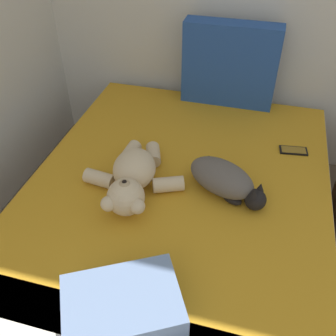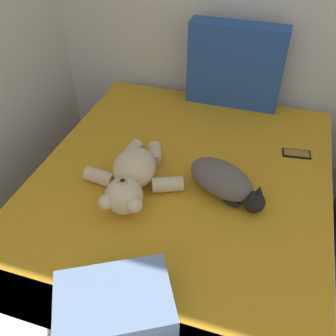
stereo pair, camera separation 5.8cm
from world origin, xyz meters
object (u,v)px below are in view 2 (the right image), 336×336
cell_phone (297,154)px  throw_pillow (114,304)px  bed (176,221)px  teddy_bear (132,176)px  patterned_cushion (235,66)px  cat (224,181)px

cell_phone → throw_pillow: size_ratio=0.39×
throw_pillow → bed: bearing=88.5°
teddy_bear → cell_phone: size_ratio=3.65×
bed → throw_pillow: (-0.02, -0.70, 0.30)m
patterned_cushion → teddy_bear: 1.03m
bed → teddy_bear: size_ratio=3.47×
teddy_bear → cell_phone: teddy_bear is taller
teddy_bear → bed: bearing=20.5°
bed → patterned_cushion: size_ratio=3.41×
patterned_cushion → cell_phone: (0.44, -0.45, -0.25)m
patterned_cushion → cat: bearing=-82.2°
teddy_bear → throw_pillow: bearing=-73.8°
patterned_cushion → cat: 0.89m
bed → cell_phone: (0.55, 0.45, 0.25)m
bed → cat: cat is taller
bed → teddy_bear: bearing=-159.5°
cat → patterned_cushion: bearing=97.8°
teddy_bear → cell_phone: bearing=35.0°
bed → cell_phone: bearing=39.4°
throw_pillow → cat: bearing=71.7°
bed → cell_phone: cell_phone is taller
cell_phone → patterned_cushion: bearing=134.6°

